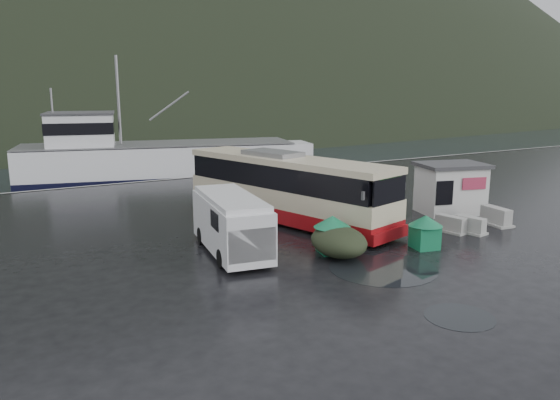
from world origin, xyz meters
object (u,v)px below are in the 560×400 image
coach_bus (287,221)px  fishing_trawler (160,166)px  jersey_barrier_a (469,233)px  waste_bin_right (424,248)px  jersey_barrier_b (450,232)px  dome_tent (338,255)px  waste_bin_left (332,252)px  ticket_kiosk (449,213)px  white_van (232,253)px  jersey_barrier_c (495,225)px

coach_bus → fishing_trawler: (0.20, 22.24, 0.00)m
jersey_barrier_a → fishing_trawler: bearing=102.2°
waste_bin_right → jersey_barrier_b: size_ratio=0.93×
fishing_trawler → dome_tent: bearing=-78.7°
waste_bin_left → dome_tent: (-0.02, -0.50, 0.00)m
coach_bus → jersey_barrier_b: 8.08m
waste_bin_left → dome_tent: bearing=-92.2°
waste_bin_left → dome_tent: waste_bin_left is taller
waste_bin_left → ticket_kiosk: ticket_kiosk is taller
waste_bin_left → dome_tent: size_ratio=0.51×
white_van → waste_bin_left: white_van is taller
jersey_barrier_a → dome_tent: bearing=178.7°
dome_tent → jersey_barrier_a: (7.46, -0.17, 0.00)m
white_van → dome_tent: bearing=-25.6°
waste_bin_left → jersey_barrier_c: bearing=-1.4°
white_van → dome_tent: size_ratio=1.94×
coach_bus → white_van: bearing=-158.6°
white_van → waste_bin_right: (7.47, -3.49, 0.00)m
waste_bin_left → waste_bin_right: waste_bin_left is taller
waste_bin_right → dome_tent: (-3.80, 0.99, 0.00)m
jersey_barrier_b → waste_bin_left: bearing=179.0°
jersey_barrier_a → fishing_trawler: fishing_trawler is taller
waste_bin_right → white_van: bearing=154.9°
white_van → jersey_barrier_a: bearing=-4.8°
waste_bin_left → jersey_barrier_a: 7.47m
coach_bus → jersey_barrier_a: (6.38, -6.26, 0.00)m
ticket_kiosk → jersey_barrier_a: size_ratio=2.24×
dome_tent → ticket_kiosk: (9.79, 3.32, 0.00)m
jersey_barrier_c → fishing_trawler: 29.33m
jersey_barrier_b → ticket_kiosk: bearing=44.4°
coach_bus → ticket_kiosk: size_ratio=3.60×
fishing_trawler → jersey_barrier_c: bearing=-59.3°
fishing_trawler → white_van: bearing=-87.0°
dome_tent → jersey_barrier_c: bearing=1.5°
coach_bus → waste_bin_right: 7.58m
white_van → jersey_barrier_c: (13.48, -2.24, 0.00)m
jersey_barrier_a → waste_bin_right: bearing=-167.4°
waste_bin_right → ticket_kiosk: 7.38m
coach_bus → waste_bin_right: (2.71, -7.08, 0.00)m
jersey_barrier_a → coach_bus: bearing=135.5°
white_van → jersey_barrier_b: 10.68m
jersey_barrier_b → jersey_barrier_c: 3.02m
waste_bin_left → waste_bin_right: 4.06m
jersey_barrier_a → white_van: bearing=166.5°
white_van → coach_bus: bearing=45.8°
jersey_barrier_c → fishing_trawler: (-8.52, 28.07, 0.00)m
coach_bus → ticket_kiosk: coach_bus is taller
white_van → ticket_kiosk: bearing=12.2°
waste_bin_right → jersey_barrier_a: (3.67, 0.82, 0.00)m
coach_bus → ticket_kiosk: 9.14m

